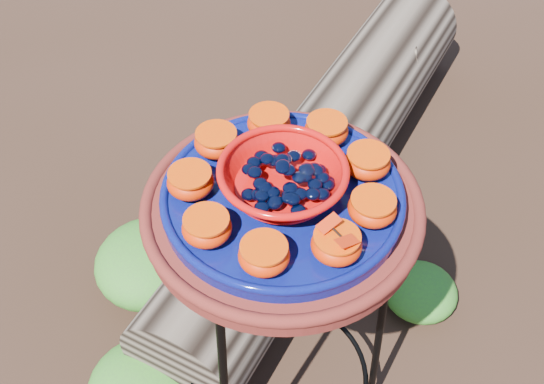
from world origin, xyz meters
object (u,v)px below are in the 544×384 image
red_bowl (283,181)px  driftwood_log (325,156)px  plant_stand (280,328)px  cobalt_plate (283,198)px  terracotta_saucer (282,211)px

red_bowl → driftwood_log: bearing=49.6°
plant_stand → cobalt_plate: size_ratio=1.75×
plant_stand → red_bowl: 0.44m
terracotta_saucer → red_bowl: size_ratio=2.33×
cobalt_plate → red_bowl: 0.04m
cobalt_plate → driftwood_log: size_ratio=0.24×
terracotta_saucer → driftwood_log: terracotta_saucer is taller
red_bowl → driftwood_log: (0.48, 0.56, -0.64)m
plant_stand → driftwood_log: size_ratio=0.43×
terracotta_saucer → cobalt_plate: size_ratio=1.17×
terracotta_saucer → driftwood_log: 0.93m
plant_stand → cobalt_plate: (0.00, 0.00, 0.40)m
plant_stand → driftwood_log: 0.76m
terracotta_saucer → red_bowl: red_bowl is taller
plant_stand → cobalt_plate: 0.40m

